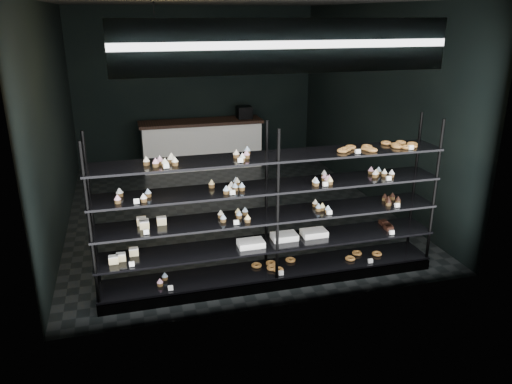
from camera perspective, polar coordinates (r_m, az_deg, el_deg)
room at (r=7.81m, az=-3.44°, el=9.07°), size 5.01×6.01×3.20m
display_shelf at (r=5.82m, az=1.58°, el=-4.73°), size 4.00×0.50×1.91m
signage at (r=4.86m, az=3.78°, el=16.30°), size 3.30×0.05×0.50m
pendant_lamp at (r=6.61m, az=-11.23°, el=14.27°), size 0.34×0.34×0.90m
service_counter at (r=10.45m, az=-6.15°, el=5.55°), size 2.51×0.65×1.23m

